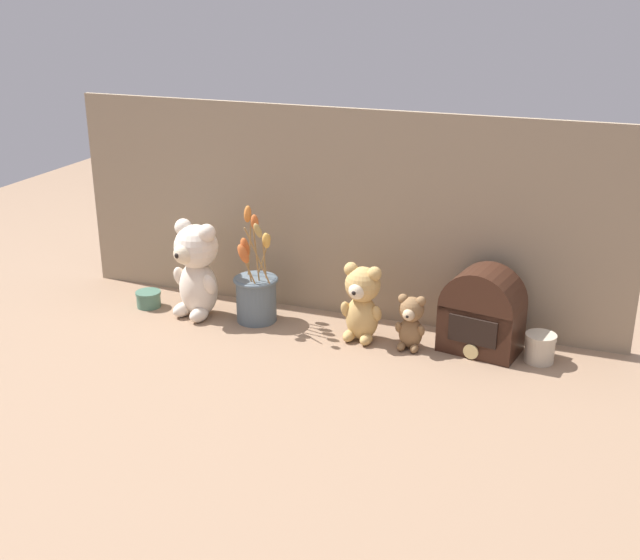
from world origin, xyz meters
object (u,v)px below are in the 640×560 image
object	(u,v)px
teddy_bear_medium	(362,301)
vintage_radio	(482,314)
flower_vase	(256,292)
decorative_tin_short	(540,348)
teddy_bear_large	(196,267)
decorative_tin_tall	(148,299)
teddy_bear_small	(410,322)

from	to	relation	value
teddy_bear_medium	vintage_radio	world-z (taller)	vintage_radio
flower_vase	decorative_tin_short	xyz separation A→B (m)	(0.80, 0.02, -0.05)
teddy_bear_large	decorative_tin_tall	bearing A→B (deg)	179.70
flower_vase	decorative_tin_short	bearing A→B (deg)	1.33
teddy_bear_large	decorative_tin_short	size ratio (longest dim) A/B	3.58
flower_vase	vintage_radio	size ratio (longest dim) A/B	1.45
decorative_tin_tall	teddy_bear_large	bearing A→B (deg)	-0.30
teddy_bear_large	teddy_bear_small	bearing A→B (deg)	-0.10
teddy_bear_small	vintage_radio	size ratio (longest dim) A/B	0.66
teddy_bear_large	teddy_bear_medium	world-z (taller)	teddy_bear_large
teddy_bear_medium	decorative_tin_short	world-z (taller)	teddy_bear_medium
teddy_bear_large	vintage_radio	world-z (taller)	teddy_bear_large
flower_vase	teddy_bear_medium	bearing A→B (deg)	-2.94
vintage_radio	flower_vase	bearing A→B (deg)	-177.33
teddy_bear_small	decorative_tin_tall	bearing A→B (deg)	179.85
teddy_bear_medium	vintage_radio	distance (m)	0.32
teddy_bear_small	flower_vase	bearing A→B (deg)	176.61
teddy_bear_medium	vintage_radio	xyz separation A→B (m)	(0.32, 0.05, -0.01)
teddy_bear_large	teddy_bear_medium	size ratio (longest dim) A/B	1.31
teddy_bear_large	teddy_bear_medium	distance (m)	0.50
teddy_bear_large	flower_vase	bearing A→B (deg)	8.49
decorative_tin_tall	vintage_radio	bearing A→B (deg)	3.20
teddy_bear_medium	teddy_bear_small	distance (m)	0.14
flower_vase	decorative_tin_tall	world-z (taller)	flower_vase
decorative_tin_tall	teddy_bear_small	bearing A→B (deg)	-0.15
flower_vase	vintage_radio	bearing A→B (deg)	2.67
teddy_bear_large	vintage_radio	size ratio (longest dim) A/B	1.24
flower_vase	teddy_bear_small	bearing A→B (deg)	-3.39
vintage_radio	decorative_tin_tall	world-z (taller)	vintage_radio
flower_vase	decorative_tin_tall	xyz separation A→B (m)	(-0.35, -0.03, -0.06)
decorative_tin_tall	decorative_tin_short	distance (m)	1.15
decorative_tin_tall	decorative_tin_short	bearing A→B (deg)	2.19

